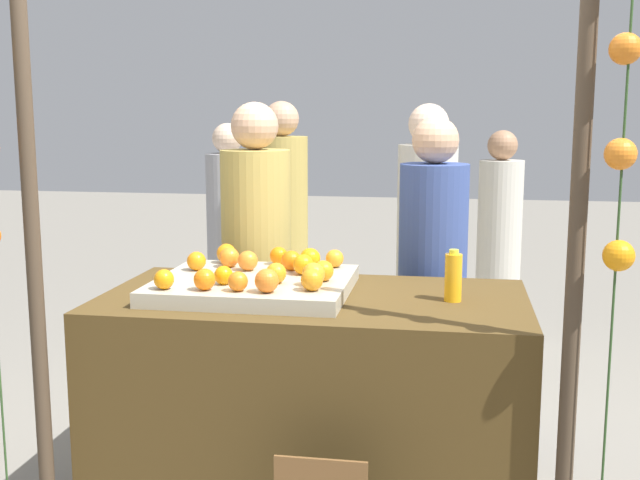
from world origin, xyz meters
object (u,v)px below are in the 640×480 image
vendor_right (432,299)px  orange_0 (196,261)px  orange_1 (205,279)px  vendor_left (257,287)px  stall_counter (314,405)px  juice_bottle (453,277)px

vendor_right → orange_0: bearing=-149.5°
orange_1 → vendor_left: 0.93m
stall_counter → vendor_right: (0.45, 0.69, 0.30)m
stall_counter → juice_bottle: 0.78m
orange_0 → orange_1: size_ratio=0.97×
vendor_left → vendor_right: bearing=1.7°
orange_0 → juice_bottle: juice_bottle is taller
orange_0 → orange_1: 0.38m
juice_bottle → orange_1: bearing=-166.1°
stall_counter → orange_1: 0.71m
vendor_left → stall_counter: bearing=-58.7°
stall_counter → orange_0: size_ratio=20.96×
stall_counter → vendor_right: bearing=56.9°
vendor_left → vendor_right: 0.86m
juice_bottle → vendor_left: (-0.95, 0.67, -0.23)m
stall_counter → orange_1: (-0.37, -0.23, 0.56)m
juice_bottle → orange_0: bearing=173.5°
stall_counter → orange_0: 0.78m
vendor_right → vendor_left: bearing=-178.3°
stall_counter → vendor_left: 0.85m
juice_bottle → vendor_right: vendor_right is taller
stall_counter → orange_0: (-0.52, 0.12, 0.56)m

